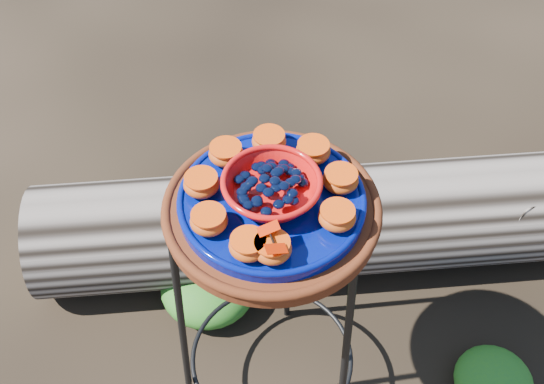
% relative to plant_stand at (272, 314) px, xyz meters
% --- Properties ---
extents(ground, '(60.00, 60.00, 0.00)m').
position_rel_plant_stand_xyz_m(ground, '(0.00, 0.00, -0.35)').
color(ground, black).
extents(plant_stand, '(0.44, 0.44, 0.70)m').
position_rel_plant_stand_xyz_m(plant_stand, '(0.00, 0.00, 0.00)').
color(plant_stand, black).
rests_on(plant_stand, ground).
extents(terracotta_saucer, '(0.41, 0.41, 0.03)m').
position_rel_plant_stand_xyz_m(terracotta_saucer, '(0.00, 0.00, 0.37)').
color(terracotta_saucer, '#52230B').
rests_on(terracotta_saucer, plant_stand).
extents(cobalt_plate, '(0.35, 0.35, 0.02)m').
position_rel_plant_stand_xyz_m(cobalt_plate, '(0.00, 0.00, 0.39)').
color(cobalt_plate, navy).
rests_on(cobalt_plate, terracotta_saucer).
extents(red_bowl, '(0.17, 0.17, 0.05)m').
position_rel_plant_stand_xyz_m(red_bowl, '(0.00, 0.00, 0.43)').
color(red_bowl, red).
rests_on(red_bowl, cobalt_plate).
extents(glass_gems, '(0.14, 0.14, 0.02)m').
position_rel_plant_stand_xyz_m(glass_gems, '(0.00, 0.00, 0.47)').
color(glass_gems, black).
rests_on(glass_gems, red_bowl).
extents(orange_half_0, '(0.07, 0.07, 0.04)m').
position_rel_plant_stand_xyz_m(orange_half_0, '(0.03, -0.13, 0.42)').
color(orange_half_0, '#AA310E').
rests_on(orange_half_0, cobalt_plate).
extents(orange_half_1, '(0.07, 0.07, 0.04)m').
position_rel_plant_stand_xyz_m(orange_half_1, '(0.13, -0.04, 0.42)').
color(orange_half_1, '#AA310E').
rests_on(orange_half_1, cobalt_plate).
extents(orange_half_2, '(0.07, 0.07, 0.04)m').
position_rel_plant_stand_xyz_m(orange_half_2, '(0.12, 0.05, 0.42)').
color(orange_half_2, '#AA310E').
rests_on(orange_half_2, cobalt_plate).
extents(orange_half_3, '(0.07, 0.07, 0.04)m').
position_rel_plant_stand_xyz_m(orange_half_3, '(0.06, 0.12, 0.42)').
color(orange_half_3, '#AA310E').
rests_on(orange_half_3, cobalt_plate).
extents(orange_half_4, '(0.07, 0.07, 0.04)m').
position_rel_plant_stand_xyz_m(orange_half_4, '(-0.03, 0.13, 0.42)').
color(orange_half_4, '#AA310E').
rests_on(orange_half_4, cobalt_plate).
extents(orange_half_5, '(0.07, 0.07, 0.04)m').
position_rel_plant_stand_xyz_m(orange_half_5, '(-0.10, 0.08, 0.42)').
color(orange_half_5, '#AA310E').
rests_on(orange_half_5, cobalt_plate).
extents(orange_half_6, '(0.07, 0.07, 0.04)m').
position_rel_plant_stand_xyz_m(orange_half_6, '(-0.13, -0.01, 0.42)').
color(orange_half_6, '#AA310E').
rests_on(orange_half_6, cobalt_plate).
extents(orange_half_7, '(0.07, 0.07, 0.04)m').
position_rel_plant_stand_xyz_m(orange_half_7, '(-0.09, -0.09, 0.42)').
color(orange_half_7, '#AA310E').
rests_on(orange_half_7, cobalt_plate).
extents(orange_half_8, '(0.07, 0.07, 0.04)m').
position_rel_plant_stand_xyz_m(orange_half_8, '(-0.01, -0.13, 0.42)').
color(orange_half_8, '#AA310E').
rests_on(orange_half_8, cobalt_plate).
extents(butterfly, '(0.09, 0.08, 0.01)m').
position_rel_plant_stand_xyz_m(butterfly, '(0.03, -0.13, 0.45)').
color(butterfly, red).
rests_on(butterfly, orange_half_0).
extents(driftwood_log, '(1.78, 0.92, 0.32)m').
position_rel_plant_stand_xyz_m(driftwood_log, '(0.10, 0.46, -0.19)').
color(driftwood_log, black).
rests_on(driftwood_log, ground).
extents(foliage_left, '(0.27, 0.27, 0.14)m').
position_rel_plant_stand_xyz_m(foliage_left, '(-0.23, 0.23, -0.28)').
color(foliage_left, '#26671F').
rests_on(foliage_left, ground).
extents(foliage_right, '(0.21, 0.21, 0.10)m').
position_rel_plant_stand_xyz_m(foliage_right, '(0.57, 0.10, -0.30)').
color(foliage_right, '#26671F').
rests_on(foliage_right, ground).
extents(foliage_back, '(0.32, 0.32, 0.16)m').
position_rel_plant_stand_xyz_m(foliage_back, '(-0.14, 0.61, -0.27)').
color(foliage_back, '#26671F').
rests_on(foliage_back, ground).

